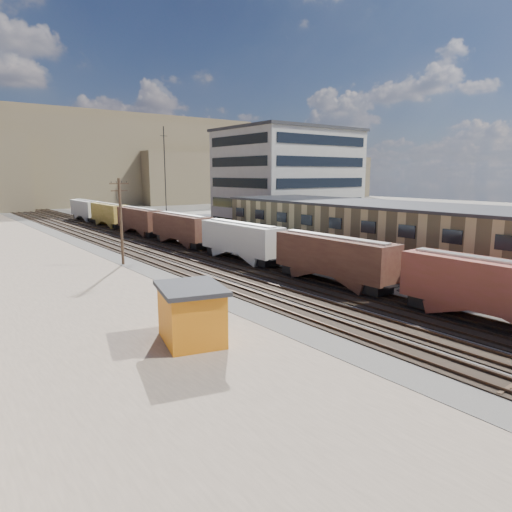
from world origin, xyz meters
TOP-DOWN VIEW (x-y plane):
  - ballast_bed at (0.00, 50.00)m, footprint 18.00×200.00m
  - dirt_yard at (-20.00, 40.00)m, footprint 24.00×180.00m
  - asphalt_lot at (22.00, 35.00)m, footprint 26.00×120.00m
  - rail_tracks at (-0.55, 50.00)m, footprint 11.40×200.00m
  - freight_train at (3.80, 43.09)m, footprint 3.00×119.74m
  - warehouse at (14.98, 25.00)m, footprint 12.40×40.40m
  - office_tower at (27.95, 54.95)m, footprint 22.60×18.60m
  - utility_pole_north at (-8.50, 42.00)m, footprint 2.20×0.32m
  - radio_mast at (6.00, 60.00)m, footprint 1.20×0.16m
  - hills_north at (0.17, 167.92)m, footprint 265.00×80.00m
  - maintenance_shed at (-14.28, 15.26)m, footprint 4.95×5.76m
  - parked_car_blue at (22.67, 50.96)m, footprint 6.79×5.31m
  - parked_car_far at (26.41, 49.12)m, footprint 2.67×5.16m

SIDE VIEW (x-z plane):
  - dirt_yard at x=-20.00m, z-range 0.00..0.03m
  - asphalt_lot at x=22.00m, z-range 0.00..0.04m
  - ballast_bed at x=0.00m, z-range 0.00..0.06m
  - rail_tracks at x=-0.55m, z-range -0.01..0.23m
  - parked_car_far at x=26.41m, z-range 0.00..1.68m
  - parked_car_blue at x=22.67m, z-range 0.00..1.71m
  - maintenance_shed at x=-14.28m, z-range 0.04..3.67m
  - freight_train at x=3.80m, z-range 0.56..5.02m
  - warehouse at x=14.98m, z-range 0.03..7.28m
  - utility_pole_north at x=-8.50m, z-range 0.30..10.30m
  - radio_mast at x=6.00m, z-range 0.12..18.12m
  - office_tower at x=27.95m, z-range 0.04..18.49m
  - hills_north at x=0.17m, z-range -1.90..30.10m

